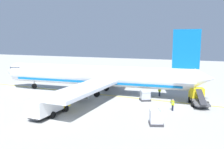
{
  "coord_description": "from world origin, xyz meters",
  "views": [
    {
      "loc": [
        -4.56,
        4.66,
        9.94
      ],
      "look_at": [
        32.65,
        20.77,
        3.95
      ],
      "focal_mm": 36.16,
      "sensor_mm": 36.0,
      "label": 1
    }
  ],
  "objects_px": {
    "airliner_foreground": "(97,76)",
    "cargo_container_mid": "(145,96)",
    "service_truck_baggage": "(50,104)",
    "crew_loader_left": "(160,91)",
    "service_truck_fuel": "(198,97)",
    "cargo_container_near": "(156,118)",
    "crew_marshaller": "(173,104)"
  },
  "relations": [
    {
      "from": "airliner_foreground",
      "to": "cargo_container_near",
      "type": "relative_size",
      "value": 19.75
    },
    {
      "from": "crew_marshaller",
      "to": "crew_loader_left",
      "type": "xyz_separation_m",
      "value": [
        7.88,
        3.52,
        0.05
      ]
    },
    {
      "from": "airliner_foreground",
      "to": "crew_marshaller",
      "type": "xyz_separation_m",
      "value": [
        -5.45,
        -15.0,
        -2.38
      ]
    },
    {
      "from": "service_truck_baggage",
      "to": "cargo_container_near",
      "type": "bearing_deg",
      "value": -80.88
    },
    {
      "from": "service_truck_fuel",
      "to": "service_truck_baggage",
      "type": "distance_m",
      "value": 22.81
    },
    {
      "from": "cargo_container_near",
      "to": "crew_marshaller",
      "type": "distance_m",
      "value": 6.5
    },
    {
      "from": "cargo_container_mid",
      "to": "crew_loader_left",
      "type": "relative_size",
      "value": 1.27
    },
    {
      "from": "cargo_container_near",
      "to": "cargo_container_mid",
      "type": "height_order",
      "value": "cargo_container_near"
    },
    {
      "from": "cargo_container_mid",
      "to": "crew_marshaller",
      "type": "bearing_deg",
      "value": -127.42
    },
    {
      "from": "airliner_foreground",
      "to": "cargo_container_mid",
      "type": "xyz_separation_m",
      "value": [
        -1.52,
        -9.86,
        -2.51
      ]
    },
    {
      "from": "cargo_container_near",
      "to": "crew_marshaller",
      "type": "relative_size",
      "value": 1.23
    },
    {
      "from": "airliner_foreground",
      "to": "cargo_container_mid",
      "type": "relative_size",
      "value": 18.31
    },
    {
      "from": "crew_marshaller",
      "to": "cargo_container_mid",
      "type": "bearing_deg",
      "value": 52.58
    },
    {
      "from": "cargo_container_near",
      "to": "cargo_container_mid",
      "type": "relative_size",
      "value": 0.93
    },
    {
      "from": "service_truck_baggage",
      "to": "crew_loader_left",
      "type": "bearing_deg",
      "value": -34.56
    },
    {
      "from": "crew_marshaller",
      "to": "crew_loader_left",
      "type": "relative_size",
      "value": 0.96
    },
    {
      "from": "cargo_container_mid",
      "to": "crew_loader_left",
      "type": "bearing_deg",
      "value": -22.21
    },
    {
      "from": "airliner_foreground",
      "to": "cargo_container_near",
      "type": "height_order",
      "value": "airliner_foreground"
    },
    {
      "from": "cargo_container_mid",
      "to": "cargo_container_near",
      "type": "bearing_deg",
      "value": -158.06
    },
    {
      "from": "airliner_foreground",
      "to": "service_truck_baggage",
      "type": "height_order",
      "value": "airliner_foreground"
    },
    {
      "from": "service_truck_fuel",
      "to": "crew_loader_left",
      "type": "bearing_deg",
      "value": 68.91
    },
    {
      "from": "service_truck_baggage",
      "to": "cargo_container_mid",
      "type": "height_order",
      "value": "service_truck_baggage"
    },
    {
      "from": "cargo_container_near",
      "to": "crew_loader_left",
      "type": "relative_size",
      "value": 1.18
    },
    {
      "from": "cargo_container_mid",
      "to": "crew_marshaller",
      "type": "relative_size",
      "value": 1.33
    },
    {
      "from": "cargo_container_mid",
      "to": "service_truck_baggage",
      "type": "bearing_deg",
      "value": 142.15
    },
    {
      "from": "service_truck_baggage",
      "to": "cargo_container_mid",
      "type": "bearing_deg",
      "value": -37.85
    },
    {
      "from": "service_truck_baggage",
      "to": "crew_marshaller",
      "type": "distance_m",
      "value": 17.27
    },
    {
      "from": "crew_loader_left",
      "to": "service_truck_fuel",
      "type": "bearing_deg",
      "value": -111.09
    },
    {
      "from": "airliner_foreground",
      "to": "cargo_container_mid",
      "type": "distance_m",
      "value": 10.29
    },
    {
      "from": "service_truck_fuel",
      "to": "crew_loader_left",
      "type": "relative_size",
      "value": 3.45
    },
    {
      "from": "service_truck_baggage",
      "to": "cargo_container_mid",
      "type": "relative_size",
      "value": 2.95
    },
    {
      "from": "airliner_foreground",
      "to": "crew_loader_left",
      "type": "bearing_deg",
      "value": -78.05
    }
  ]
}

